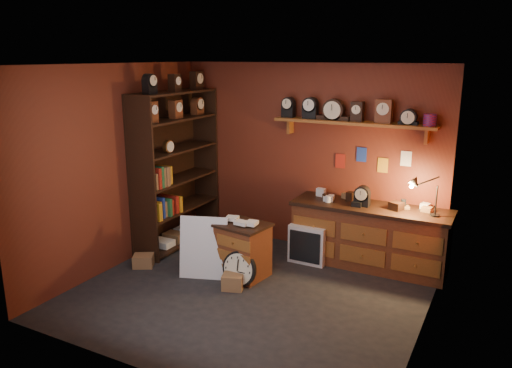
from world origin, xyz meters
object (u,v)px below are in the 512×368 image
object	(u,v)px
big_round_clock	(239,269)
shelving_unit	(174,163)
low_cabinet	(243,248)
workbench	(369,233)

from	to	relation	value
big_round_clock	shelving_unit	bearing A→B (deg)	151.51
low_cabinet	big_round_clock	distance (m)	0.33
low_cabinet	big_round_clock	bearing A→B (deg)	-61.52
big_round_clock	workbench	bearing A→B (deg)	47.20
workbench	big_round_clock	world-z (taller)	workbench
shelving_unit	low_cabinet	distance (m)	1.82
workbench	shelving_unit	bearing A→B (deg)	-170.13
workbench	low_cabinet	size ratio (longest dim) A/B	2.62
workbench	big_round_clock	size ratio (longest dim) A/B	4.64
workbench	low_cabinet	world-z (taller)	workbench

